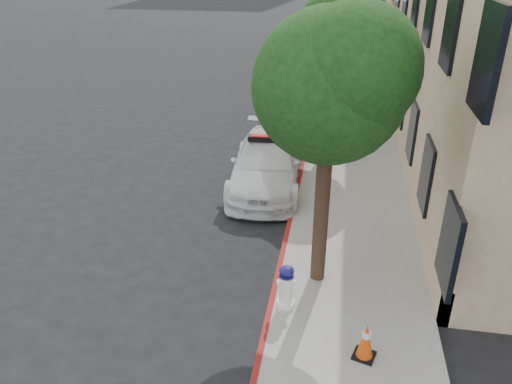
{
  "coord_description": "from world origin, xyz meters",
  "views": [
    {
      "loc": [
        3.1,
        -10.82,
        6.5
      ],
      "look_at": [
        1.21,
        0.09,
        1.0
      ],
      "focal_mm": 35.0,
      "sensor_mm": 36.0,
      "label": 1
    }
  ],
  "objects": [
    {
      "name": "parked_car_far",
      "position": [
        1.15,
        13.33,
        0.7
      ],
      "size": [
        1.95,
        4.4,
        1.4
      ],
      "primitive_type": "imported",
      "rotation": [
        0.0,
        0.0,
        0.11
      ],
      "color": "#141633",
      "rests_on": "ground"
    },
    {
      "name": "tree_mid",
      "position": [
        2.93,
        5.99,
        4.16
      ],
      "size": [
        2.77,
        2.64,
        5.43
      ],
      "color": "black",
      "rests_on": "sidewalk"
    },
    {
      "name": "tree_near",
      "position": [
        2.93,
        -2.01,
        4.27
      ],
      "size": [
        2.92,
        2.82,
        5.62
      ],
      "color": "black",
      "rests_on": "sidewalk"
    },
    {
      "name": "police_car",
      "position": [
        1.1,
        2.62,
        0.72
      ],
      "size": [
        2.29,
        5.02,
        1.58
      ],
      "rotation": [
        0.0,
        0.0,
        0.06
      ],
      "color": "white",
      "rests_on": "ground"
    },
    {
      "name": "fire_hydrant",
      "position": [
        2.35,
        -3.06,
        0.6
      ],
      "size": [
        0.39,
        0.35,
        0.92
      ],
      "rotation": [
        0.0,
        0.0,
        0.13
      ],
      "color": "white",
      "rests_on": "sidewalk"
    },
    {
      "name": "ground",
      "position": [
        0.0,
        0.0,
        0.0
      ],
      "size": [
        120.0,
        120.0,
        0.0
      ],
      "primitive_type": "plane",
      "color": "black",
      "rests_on": "ground"
    },
    {
      "name": "traffic_cone",
      "position": [
        3.84,
        -4.17,
        0.49
      ],
      "size": [
        0.46,
        0.46,
        0.7
      ],
      "rotation": [
        0.0,
        0.0,
        -0.3
      ],
      "color": "black",
      "rests_on": "sidewalk"
    },
    {
      "name": "parked_car_mid",
      "position": [
        1.2,
        8.13,
        0.68
      ],
      "size": [
        1.83,
        4.08,
        1.36
      ],
      "primitive_type": "imported",
      "rotation": [
        0.0,
        0.0,
        -0.06
      ],
      "color": "black",
      "rests_on": "ground"
    },
    {
      "name": "sidewalk",
      "position": [
        3.6,
        10.0,
        0.07
      ],
      "size": [
        3.2,
        50.0,
        0.15
      ],
      "primitive_type": "cube",
      "color": "gray",
      "rests_on": "ground"
    },
    {
      "name": "curb_strip",
      "position": [
        2.06,
        10.0,
        0.07
      ],
      "size": [
        0.12,
        50.0,
        0.15
      ],
      "primitive_type": "cube",
      "color": "maroon",
      "rests_on": "ground"
    }
  ]
}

